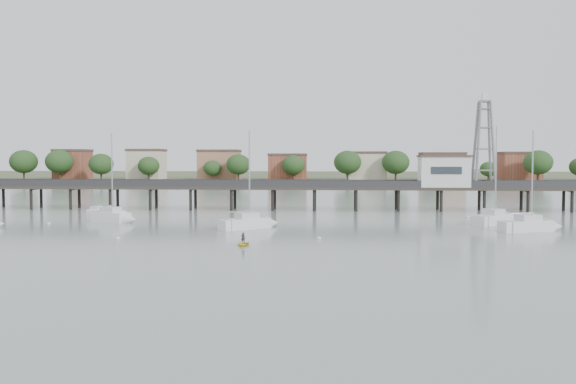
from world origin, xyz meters
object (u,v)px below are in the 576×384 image
lattice_tower (484,144)px  white_tender (101,212)px  sailboat_f (255,223)px  sailboat_b (117,217)px  sailboat_c (499,219)px  sailboat_d (537,226)px  yellow_dinghy (243,246)px  pier (294,188)px

lattice_tower → white_tender: size_ratio=3.48×
sailboat_f → sailboat_b: bearing=120.0°
sailboat_c → sailboat_d: sailboat_c is taller
sailboat_d → yellow_dinghy: (-33.49, -15.28, -0.64)m
white_tender → sailboat_c: bearing=10.0°
sailboat_d → yellow_dinghy: sailboat_d is taller
yellow_dinghy → pier: bearing=93.4°
lattice_tower → sailboat_f: bearing=-140.4°
pier → sailboat_f: sailboat_f is taller
sailboat_c → sailboat_f: sailboat_c is taller
sailboat_f → pier: bearing=42.0°
pier → lattice_tower: size_ratio=9.68×
lattice_tower → pier: bearing=-180.0°
sailboat_c → sailboat_d: size_ratio=1.07×
sailboat_f → lattice_tower: bearing=-2.2°
pier → white_tender: (-28.94, -12.70, -3.30)m
sailboat_b → sailboat_d: bearing=20.0°
white_tender → sailboat_d: bearing=2.2°
pier → sailboat_f: bearing=-96.2°
sailboat_f → yellow_dinghy: sailboat_f is taller
sailboat_c → yellow_dinghy: (-31.20, -24.18, -0.64)m
sailboat_f → sailboat_c: bearing=-27.7°
sailboat_b → sailboat_d: (54.32, -7.41, 0.00)m
pier → sailboat_d: 43.07m
sailboat_c → sailboat_f: 33.03m
sailboat_c → sailboat_b: size_ratio=1.07×
pier → sailboat_c: 35.65m
white_tender → yellow_dinghy: 41.73m
pier → yellow_dinghy: 45.04m
sailboat_b → sailboat_f: sailboat_b is taller
sailboat_b → sailboat_c: bearing=29.4°
lattice_tower → sailboat_c: (-2.61, -20.64, -10.46)m
sailboat_d → white_tender: 62.44m
sailboat_d → sailboat_f: bearing=158.4°
sailboat_c → white_tender: (-57.84, 7.94, -0.14)m
sailboat_c → sailboat_b: sailboat_c is taller
sailboat_d → yellow_dinghy: size_ratio=5.59×
pier → sailboat_c: sailboat_c is taller
sailboat_c → sailboat_d: 9.19m
sailboat_c → sailboat_f: size_ratio=1.07×
white_tender → yellow_dinghy: size_ratio=1.94×
sailboat_c → yellow_dinghy: size_ratio=6.00×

